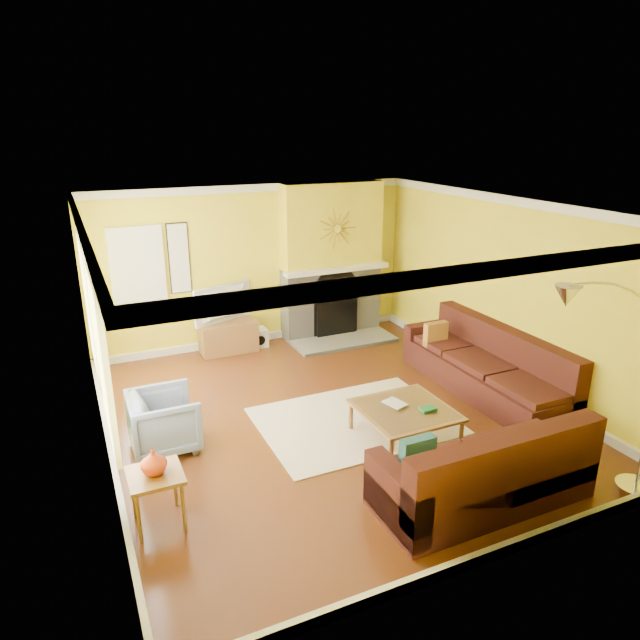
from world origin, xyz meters
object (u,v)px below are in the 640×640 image
sectional_sofa (438,391)px  media_console (228,337)px  arc_lamp (610,400)px  armchair (164,421)px  coffee_table (404,424)px  side_table (158,498)px

sectional_sofa → media_console: (-1.73, 3.46, -0.19)m
arc_lamp → armchair: bearing=141.9°
armchair → coffee_table: bearing=-110.6°
media_console → armchair: size_ratio=1.21×
sectional_sofa → media_console: sectional_sofa is taller
coffee_table → side_table: (-2.96, -0.34, 0.07)m
armchair → arc_lamp: arc_lamp is taller
sectional_sofa → media_console: 3.88m
coffee_table → side_table: 2.98m
coffee_table → media_console: media_console is taller
media_console → armchair: (-1.51, -2.62, 0.09)m
armchair → side_table: (-0.30, -1.34, -0.08)m
media_console → side_table: size_ratio=1.70×
side_table → arc_lamp: 4.35m
sectional_sofa → armchair: 3.35m
sectional_sofa → side_table: 3.58m
armchair → side_table: armchair is taller
sectional_sofa → arc_lamp: (0.43, -2.03, 0.73)m
armchair → arc_lamp: size_ratio=0.33×
sectional_sofa → coffee_table: sectional_sofa is taller
media_console → arc_lamp: arc_lamp is taller
sectional_sofa → media_console: size_ratio=4.15×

